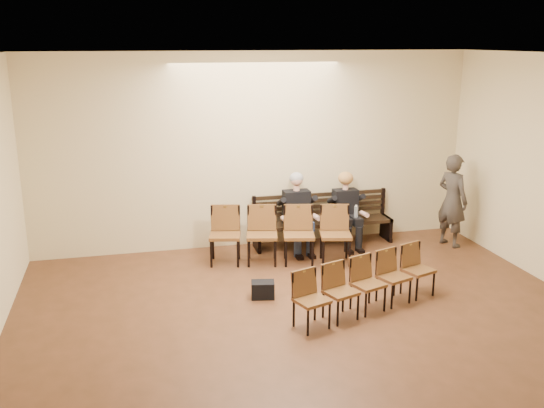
# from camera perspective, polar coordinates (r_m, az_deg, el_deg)

# --- Properties ---
(ground) EXTENTS (10.00, 10.00, 0.00)m
(ground) POSITION_cam_1_polar(r_m,az_deg,el_deg) (7.00, 7.78, -16.71)
(ground) COLOR brown
(ground) RESTS_ON ground
(room_walls) EXTENTS (8.02, 10.01, 3.51)m
(room_walls) POSITION_cam_1_polar(r_m,az_deg,el_deg) (6.78, 6.12, 5.37)
(room_walls) COLOR beige
(room_walls) RESTS_ON ground
(bench) EXTENTS (2.60, 0.90, 0.45)m
(bench) POSITION_cam_1_polar(r_m,az_deg,el_deg) (11.27, 4.83, -2.70)
(bench) COLOR black
(bench) RESTS_ON ground
(seated_man) EXTENTS (0.58, 0.81, 1.40)m
(seated_man) POSITION_cam_1_polar(r_m,az_deg,el_deg) (10.86, 2.44, -0.72)
(seated_man) COLOR black
(seated_man) RESTS_ON ground
(seated_woman) EXTENTS (0.55, 0.76, 1.28)m
(seated_woman) POSITION_cam_1_polar(r_m,az_deg,el_deg) (11.17, 7.05, -0.70)
(seated_woman) COLOR black
(seated_woman) RESTS_ON ground
(laptop) EXTENTS (0.39, 0.32, 0.25)m
(laptop) POSITION_cam_1_polar(r_m,az_deg,el_deg) (10.77, 2.54, -1.55)
(laptop) COLOR silver
(laptop) RESTS_ON bench
(water_bottle) EXTENTS (0.09, 0.09, 0.24)m
(water_bottle) POSITION_cam_1_polar(r_m,az_deg,el_deg) (11.00, 7.89, -1.37)
(water_bottle) COLOR silver
(water_bottle) RESTS_ON bench
(bag) EXTENTS (0.37, 0.29, 0.25)m
(bag) POSITION_cam_1_polar(r_m,az_deg,el_deg) (9.00, -0.87, -8.07)
(bag) COLOR black
(bag) RESTS_ON ground
(passerby) EXTENTS (0.70, 0.84, 1.97)m
(passerby) POSITION_cam_1_polar(r_m,az_deg,el_deg) (11.46, 16.66, 0.95)
(passerby) COLOR #3A352F
(passerby) RESTS_ON ground
(chair_row_front) EXTENTS (2.44, 1.06, 0.98)m
(chair_row_front) POSITION_cam_1_polar(r_m,az_deg,el_deg) (10.23, 0.79, -2.97)
(chair_row_front) COLOR brown
(chair_row_front) RESTS_ON ground
(chair_row_back) EXTENTS (2.37, 1.18, 0.77)m
(chair_row_back) POSITION_cam_1_polar(r_m,az_deg,el_deg) (8.61, 9.05, -7.50)
(chair_row_back) COLOR brown
(chair_row_back) RESTS_ON ground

